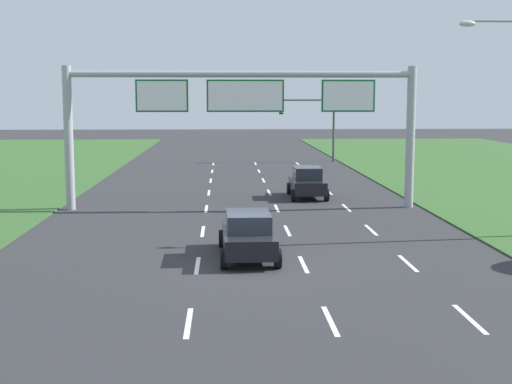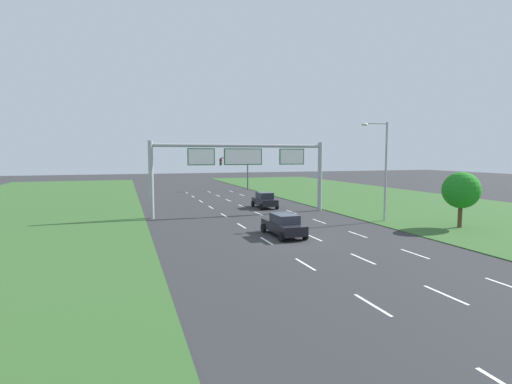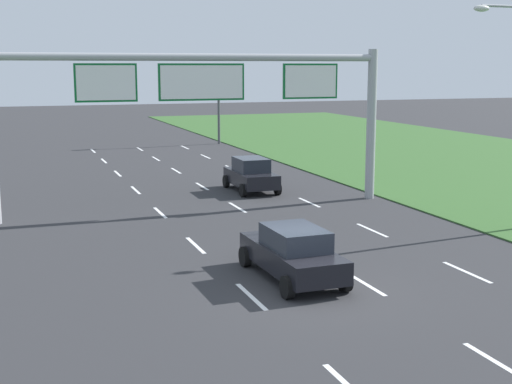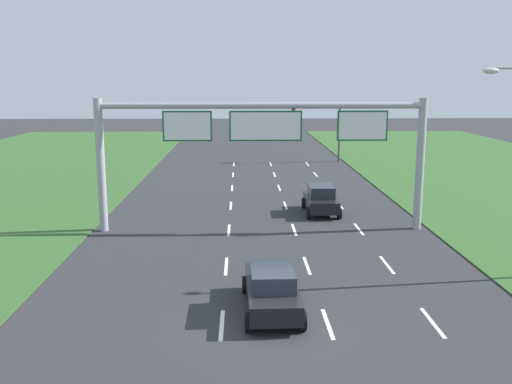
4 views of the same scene
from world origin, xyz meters
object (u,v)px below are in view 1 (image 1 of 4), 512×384
at_px(traffic_light_mast, 311,116).
at_px(car_near_red, 248,234).
at_px(street_lamp, 511,108).
at_px(sign_gantry, 244,108).
at_px(car_lead_silver, 307,182).

bearing_deg(traffic_light_mast, car_near_red, -100.28).
distance_m(car_near_red, street_lamp, 11.49).
distance_m(sign_gantry, street_lamp, 12.76).
relative_size(sign_gantry, street_lamp, 2.03).
height_order(car_near_red, car_lead_silver, car_lead_silver).
distance_m(car_lead_silver, sign_gantry, 6.60).
bearing_deg(car_lead_silver, car_near_red, -103.85).
distance_m(car_near_red, car_lead_silver, 15.12).
xyz_separation_m(car_near_red, sign_gantry, (0.20, 10.91, 4.15)).
relative_size(car_near_red, traffic_light_mast, 0.81).
height_order(sign_gantry, street_lamp, street_lamp).
distance_m(car_lead_silver, traffic_light_mast, 22.22).
bearing_deg(sign_gantry, car_near_red, -91.04).
xyz_separation_m(car_lead_silver, street_lamp, (6.47, -11.63, 4.24)).
bearing_deg(street_lamp, sign_gantry, 141.80).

